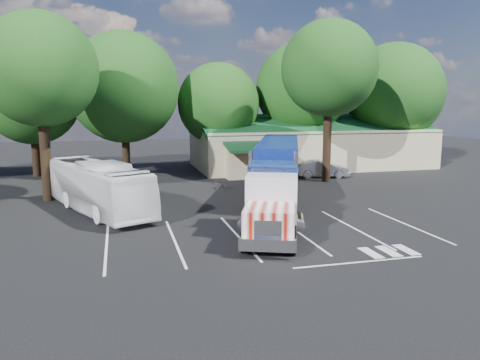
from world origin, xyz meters
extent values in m
plane|color=black|center=(0.00, 0.00, 0.00)|extent=(120.00, 120.00, 0.00)
cube|color=beige|center=(14.00, 18.00, 2.00)|extent=(24.00, 11.00, 4.00)
cube|color=#134322|center=(14.00, 15.60, 4.50)|extent=(24.20, 6.25, 2.10)
cube|color=#134322|center=(14.00, 20.40, 4.50)|extent=(24.20, 6.25, 2.10)
cube|color=beige|center=(6.00, 12.30, 1.40)|extent=(5.00, 2.50, 2.80)
cube|color=#134322|center=(6.00, 11.00, 2.90)|extent=(5.40, 3.19, 0.80)
cylinder|color=black|center=(-13.00, 17.80, 2.00)|extent=(0.70, 0.70, 4.00)
sphere|color=#124015|center=(-13.00, 17.80, 7.15)|extent=(8.40, 8.40, 8.40)
cylinder|color=black|center=(-5.00, 16.20, 2.15)|extent=(0.70, 0.70, 4.30)
sphere|color=#124015|center=(-5.00, 16.20, 8.05)|extent=(10.00, 10.00, 10.00)
cylinder|color=black|center=(4.00, 17.50, 1.80)|extent=(0.70, 0.70, 3.60)
sphere|color=#124015|center=(4.00, 17.50, 6.60)|extent=(8.00, 8.00, 8.00)
cylinder|color=black|center=(13.00, 18.00, 2.25)|extent=(0.70, 0.70, 4.50)
sphere|color=#124015|center=(13.00, 18.00, 8.10)|extent=(9.60, 9.60, 9.60)
cylinder|color=black|center=(23.00, 16.80, 1.95)|extent=(0.70, 0.70, 3.90)
sphere|color=#124015|center=(23.00, 16.80, 7.80)|extent=(10.40, 10.40, 10.40)
cylinder|color=black|center=(-10.50, 6.00, 3.00)|extent=(0.70, 0.70, 6.00)
sphere|color=#124015|center=(-10.50, 6.00, 8.85)|extent=(7.60, 7.60, 7.60)
cylinder|color=black|center=(11.50, 8.50, 3.25)|extent=(0.70, 0.70, 6.50)
sphere|color=#124015|center=(11.50, 8.50, 9.50)|extent=(8.00, 8.00, 8.00)
cube|color=black|center=(1.67, -6.24, 0.74)|extent=(3.43, 6.83, 0.25)
cube|color=white|center=(0.33, -9.71, 0.64)|extent=(2.40, 1.13, 0.55)
cube|color=white|center=(0.40, -9.53, 1.24)|extent=(1.15, 0.54, 0.89)
cube|color=white|center=(0.81, -8.46, 1.44)|extent=(2.99, 3.04, 1.14)
cube|color=silver|center=(1.53, -6.61, 2.03)|extent=(2.88, 2.38, 2.28)
cube|color=black|center=(1.29, -7.21, 2.53)|extent=(2.15, 0.90, 0.99)
cube|color=white|center=(1.83, -5.83, 3.32)|extent=(2.44, 1.02, 0.25)
cube|color=#0B1B4F|center=(2.17, -4.95, 2.23)|extent=(3.03, 2.75, 2.68)
cylinder|color=white|center=(0.79, -5.37, 2.58)|extent=(0.23, 0.23, 3.37)
cylinder|color=white|center=(2.91, -6.19, 2.58)|extent=(0.23, 0.23, 3.37)
cylinder|color=white|center=(0.46, -5.67, 0.74)|extent=(1.18, 1.72, 0.65)
cylinder|color=white|center=(2.95, -6.63, 0.74)|extent=(1.18, 1.72, 0.65)
cube|color=white|center=(5.29, 3.09, 2.13)|extent=(6.99, 12.76, 1.49)
cube|color=navy|center=(5.29, 3.09, 3.47)|extent=(6.99, 12.76, 1.19)
cube|color=black|center=(6.80, 6.98, 0.84)|extent=(2.36, 3.67, 0.35)
cube|color=black|center=(2.71, -1.65, 0.69)|extent=(0.15, 0.15, 1.39)
cube|color=black|center=(4.00, -2.15, 0.69)|extent=(0.15, 0.15, 1.39)
cube|color=white|center=(7.62, 9.10, 0.45)|extent=(2.26, 0.97, 0.12)
cylinder|color=black|center=(-0.34, -8.55, 0.55)|extent=(0.72, 1.14, 1.09)
cylinder|color=black|center=(1.60, -9.30, 0.55)|extent=(0.72, 1.14, 1.09)
cylinder|color=black|center=(1.31, -4.30, 0.55)|extent=(0.72, 1.14, 1.09)
cylinder|color=black|center=(3.25, -5.05, 0.55)|extent=(0.72, 1.14, 1.09)
cylinder|color=black|center=(1.70, -3.28, 0.55)|extent=(0.72, 1.14, 1.09)
cylinder|color=black|center=(3.64, -4.03, 0.55)|extent=(0.72, 1.14, 1.09)
cylinder|color=black|center=(5.54, 6.61, 0.55)|extent=(0.72, 1.14, 1.09)
cylinder|color=black|center=(7.48, 5.86, 0.55)|extent=(0.72, 1.14, 1.09)
cylinder|color=black|center=(5.97, 7.72, 0.55)|extent=(0.72, 1.14, 1.09)
cylinder|color=black|center=(7.91, 6.97, 0.55)|extent=(0.72, 1.14, 1.09)
imported|color=black|center=(4.33, 0.00, 0.88)|extent=(0.68, 0.76, 1.75)
imported|color=black|center=(1.80, 7.25, 0.41)|extent=(1.25, 1.63, 0.82)
imported|color=silver|center=(-7.00, 1.55, 1.57)|extent=(6.87, 11.42, 3.14)
imported|color=#929399|center=(12.00, 10.50, 0.79)|extent=(5.00, 2.54, 1.57)
camera|label=1|loc=(-5.66, -28.01, 6.62)|focal=35.00mm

